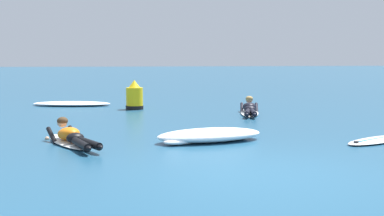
{
  "coord_description": "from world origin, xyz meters",
  "views": [
    {
      "loc": [
        -2.09,
        -7.82,
        1.75
      ],
      "look_at": [
        -0.27,
        5.76,
        0.4
      ],
      "focal_mm": 51.53,
      "sensor_mm": 36.0,
      "label": 1
    }
  ],
  "objects": [
    {
      "name": "surfer_far",
      "position": [
        1.7,
        7.78,
        0.14
      ],
      "size": [
        1.01,
        2.72,
        0.53
      ],
      "color": "white",
      "rests_on": "ground"
    },
    {
      "name": "channel_marker_buoy",
      "position": [
        -1.59,
        9.62,
        0.36
      ],
      "size": [
        0.56,
        0.56,
        0.93
      ],
      "color": "yellow",
      "rests_on": "ground"
    },
    {
      "name": "whitewater_mid_left",
      "position": [
        -0.29,
        2.95,
        0.12
      ],
      "size": [
        2.36,
        1.43,
        0.27
      ],
      "color": "white",
      "rests_on": "ground"
    },
    {
      "name": "whitewater_front",
      "position": [
        -3.67,
        11.2,
        0.06
      ],
      "size": [
        2.78,
        1.52,
        0.14
      ],
      "color": "white",
      "rests_on": "ground"
    },
    {
      "name": "ground_plane",
      "position": [
        0.0,
        10.0,
        0.0
      ],
      "size": [
        120.0,
        120.0,
        0.0
      ],
      "primitive_type": "plane",
      "color": "navy"
    },
    {
      "name": "surfer_near",
      "position": [
        -3.0,
        2.88,
        0.14
      ],
      "size": [
        1.31,
        2.42,
        0.53
      ],
      "color": "white",
      "rests_on": "ground"
    },
    {
      "name": "drifting_surfboard",
      "position": [
        3.06,
        2.49,
        0.03
      ],
      "size": [
        1.94,
        1.51,
        0.16
      ],
      "color": "white",
      "rests_on": "ground"
    }
  ]
}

